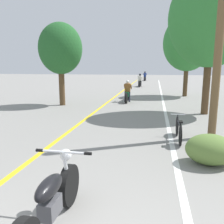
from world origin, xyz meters
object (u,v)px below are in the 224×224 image
Objects in this scene: roadside_tree_left at (60,49)px; bicycle_parked at (179,130)px; motorcycle_rider_mid at (140,82)px; motorcycle_rider_far at (145,77)px; motorcycle_rider_lead at (127,94)px; roadside_tree_right_far at (188,43)px; motorcycle_foreground at (51,202)px; roadside_tree_right_near at (211,18)px; utility_pole at (221,22)px.

bicycle_parked is at bearing -43.40° from roadside_tree_left.
roadside_tree_left is 2.12× the size of motorcycle_rider_mid.
motorcycle_rider_far is (3.64, 24.23, -2.59)m from roadside_tree_left.
motorcycle_rider_lead is 22.27m from motorcycle_rider_far.
roadside_tree_right_far is at bearing 36.60° from roadside_tree_left.
motorcycle_rider_lead is (-0.37, 12.05, 0.07)m from motorcycle_foreground.
motorcycle_rider_far is (0.11, 22.27, 0.02)m from motorcycle_rider_lead.
roadside_tree_right_near is 26.05m from motorcycle_rider_far.
utility_pole reaches higher than bicycle_parked.
motorcycle_rider_lead is at bearing -90.29° from motorcycle_rider_far.
roadside_tree_right_far is 1.28× the size of roadside_tree_left.
bicycle_parked is (-1.46, -11.14, -3.49)m from roadside_tree_right_far.
roadside_tree_right_far is 9.26m from roadside_tree_left.
roadside_tree_right_near is at bearing -9.45° from roadside_tree_left.
roadside_tree_left is (-7.02, 5.12, -0.33)m from utility_pole.
motorcycle_rider_lead is at bearing 91.76° from motorcycle_foreground.
motorcycle_foreground is 34.32m from motorcycle_rider_far.
roadside_tree_right_far is (-0.11, 6.76, -0.43)m from roadside_tree_right_near.
motorcycle_rider_lead is at bearing 29.02° from roadside_tree_left.
motorcycle_rider_mid is at bearing 116.16° from roadside_tree_right_far.
utility_pole is at bearing -36.09° from roadside_tree_left.
motorcycle_rider_mid is at bearing 89.77° from motorcycle_rider_lead.
roadside_tree_left is at bearing 136.60° from bicycle_parked.
bicycle_parked is at bearing -154.12° from utility_pole.
utility_pole reaches higher than motorcycle_rider_lead.
roadside_tree_left reaches higher than motorcycle_rider_lead.
roadside_tree_right_near is 15.56m from motorcycle_rider_mid.
motorcycle_rider_far is at bearing 94.43° from bicycle_parked.
utility_pole is at bearing 57.93° from motorcycle_foreground.
motorcycle_rider_mid is at bearing 90.80° from motorcycle_foreground.
roadside_tree_right_far is (0.40, 10.62, 0.37)m from utility_pole.
roadside_tree_right_far is 2.95× the size of motorcycle_rider_far.
bicycle_parked is (2.42, -7.59, -0.17)m from motorcycle_rider_lead.
roadside_tree_right_far is 16.34m from motorcycle_foreground.
motorcycle_foreground is at bearing -89.20° from motorcycle_rider_mid.
utility_pole is at bearing -63.77° from motorcycle_rider_lead.
roadside_tree_right_far reaches higher than motorcycle_rider_mid.
motorcycle_rider_mid is at bearing -90.35° from motorcycle_rider_far.
motorcycle_rider_mid is at bearing 97.15° from bicycle_parked.
roadside_tree_right_near is 6.35m from motorcycle_rider_lead.
roadside_tree_left is 2.75× the size of bicycle_parked.
roadside_tree_right_near is 3.87× the size of bicycle_parked.
utility_pole is at bearing -83.44° from motorcycle_rider_far.
bicycle_parked is at bearing -97.47° from roadside_tree_right_far.
motorcycle_foreground is (-3.51, -15.60, -3.39)m from roadside_tree_right_far.
roadside_tree_right_near is at bearing 70.22° from bicycle_parked.
roadside_tree_right_near is at bearing -89.04° from roadside_tree_right_far.
roadside_tree_left is at bearing -98.55° from motorcycle_rider_far.
bicycle_parked is at bearing 65.27° from motorcycle_foreground.
roadside_tree_right_near is at bearing 82.45° from utility_pole.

